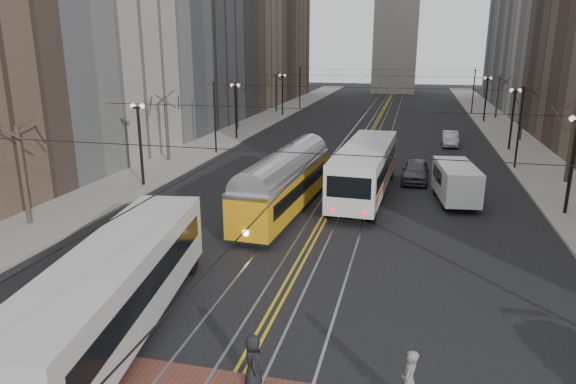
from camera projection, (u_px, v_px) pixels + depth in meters
The scene contains 16 objects.
ground at pixel (250, 354), 16.57m from camera, with size 260.00×260.00×0.00m, color black.
sidewalk_left at pixel (246, 128), 62.03m from camera, with size 5.00×140.00×0.15m, color gray.
sidewalk_right at pixel (511, 138), 55.19m from camera, with size 5.00×140.00×0.15m, color gray.
streetcar_rails at pixel (370, 134), 58.63m from camera, with size 4.80×130.00×0.02m, color gray.
centre_lines at pixel (370, 134), 58.63m from camera, with size 0.42×130.00×0.01m, color gold.
lamp_posts at pixel (355, 131), 42.68m from camera, with size 27.60×57.20×5.60m.
street_trees at pixel (363, 121), 48.75m from camera, with size 31.68×53.28×5.60m.
trolley_wires at pixel (363, 111), 48.10m from camera, with size 25.96×120.00×6.60m.
transit_bus at pixel (116, 294), 17.21m from camera, with size 2.64×12.68×3.17m, color silver.
streetcar at pixel (285, 188), 30.45m from camera, with size 2.33×12.55×2.96m, color orange.
rear_bus at pixel (365, 171), 33.79m from camera, with size 2.83×13.03×3.40m, color silver.
cargo_van at pixel (456, 184), 32.43m from camera, with size 2.13×5.53×2.45m, color silver.
sedan_grey at pixel (416, 171), 37.71m from camera, with size 1.89×4.70×1.60m, color #47494F.
sedan_silver at pixel (450, 139), 51.29m from camera, with size 1.51×4.33×1.43m, color #A5A6AC.
pedestrian_a at pixel (253, 361), 14.80m from camera, with size 0.80×0.52×1.65m, color black.
pedestrian_b at pixel (409, 381), 13.78m from camera, with size 0.66×0.44×1.82m, color slate.
Camera 1 is at (4.65, -13.80, 9.57)m, focal length 32.00 mm.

